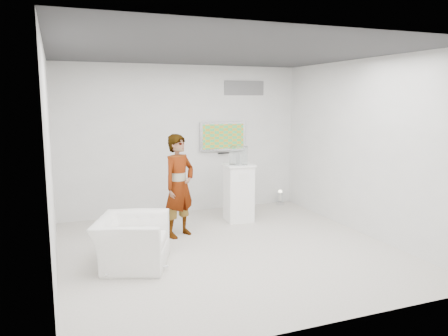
# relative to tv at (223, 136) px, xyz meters

# --- Properties ---
(room) EXTENTS (5.01, 5.01, 3.00)m
(room) POSITION_rel_tv_xyz_m (-0.85, -2.45, -0.05)
(room) COLOR beige
(room) RESTS_ON ground
(tv) EXTENTS (1.00, 0.08, 0.60)m
(tv) POSITION_rel_tv_xyz_m (0.00, 0.00, 0.00)
(tv) COLOR #BCBCC1
(tv) RESTS_ON room
(logo_decal) EXTENTS (0.90, 0.02, 0.30)m
(logo_decal) POSITION_rel_tv_xyz_m (0.50, 0.04, 1.00)
(logo_decal) COLOR slate
(logo_decal) RESTS_ON room
(person) EXTENTS (0.76, 0.68, 1.75)m
(person) POSITION_rel_tv_xyz_m (-1.36, -1.50, -0.68)
(person) COLOR white
(person) RESTS_ON room
(armchair) EXTENTS (1.25, 1.33, 0.69)m
(armchair) POSITION_rel_tv_xyz_m (-2.35, -2.57, -1.20)
(armchair) COLOR white
(armchair) RESTS_ON room
(pedestal) EXTENTS (0.58, 0.58, 1.10)m
(pedestal) POSITION_rel_tv_xyz_m (-0.05, -1.00, -1.00)
(pedestal) COLOR white
(pedestal) RESTS_ON room
(floor_uplight) EXTENTS (0.26, 0.26, 0.31)m
(floor_uplight) POSITION_rel_tv_xyz_m (1.32, -0.13, -1.39)
(floor_uplight) COLOR silver
(floor_uplight) RESTS_ON room
(vitrine) EXTENTS (0.45, 0.45, 0.34)m
(vitrine) POSITION_rel_tv_xyz_m (-0.05, -1.00, -0.28)
(vitrine) COLOR white
(vitrine) RESTS_ON pedestal
(console) EXTENTS (0.06, 0.15, 0.20)m
(console) POSITION_rel_tv_xyz_m (-0.05, -1.00, -0.35)
(console) COLOR white
(console) RESTS_ON pedestal
(wii_remote) EXTENTS (0.06, 0.14, 0.03)m
(wii_remote) POSITION_rel_tv_xyz_m (-1.22, -1.25, 0.02)
(wii_remote) COLOR white
(wii_remote) RESTS_ON person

